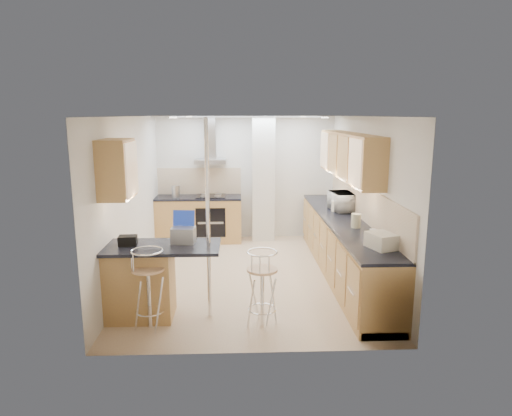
{
  "coord_description": "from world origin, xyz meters",
  "views": [
    {
      "loc": [
        -0.16,
        -6.91,
        2.53
      ],
      "look_at": [
        0.13,
        0.2,
        1.07
      ],
      "focal_mm": 32.0,
      "sensor_mm": 36.0,
      "label": 1
    }
  ],
  "objects_px": {
    "bread_bin": "(382,241)",
    "bar_stool_end": "(262,289)",
    "microwave": "(343,201)",
    "bar_stool_near": "(149,289)",
    "laptop": "(183,235)"
  },
  "relations": [
    {
      "from": "microwave",
      "to": "bar_stool_near",
      "type": "height_order",
      "value": "microwave"
    },
    {
      "from": "bar_stool_near",
      "to": "bar_stool_end",
      "type": "relative_size",
      "value": 1.03
    },
    {
      "from": "laptop",
      "to": "bread_bin",
      "type": "bearing_deg",
      "value": -0.32
    },
    {
      "from": "laptop",
      "to": "bar_stool_near",
      "type": "height_order",
      "value": "laptop"
    },
    {
      "from": "bar_stool_end",
      "to": "bread_bin",
      "type": "height_order",
      "value": "bread_bin"
    },
    {
      "from": "bar_stool_end",
      "to": "bread_bin",
      "type": "bearing_deg",
      "value": -72.0
    },
    {
      "from": "bar_stool_end",
      "to": "bread_bin",
      "type": "distance_m",
      "value": 1.58
    },
    {
      "from": "microwave",
      "to": "laptop",
      "type": "height_order",
      "value": "microwave"
    },
    {
      "from": "bar_stool_near",
      "to": "bread_bin",
      "type": "distance_m",
      "value": 2.88
    },
    {
      "from": "laptop",
      "to": "bread_bin",
      "type": "height_order",
      "value": "laptop"
    },
    {
      "from": "microwave",
      "to": "bar_stool_near",
      "type": "distance_m",
      "value": 3.77
    },
    {
      "from": "microwave",
      "to": "bar_stool_near",
      "type": "xyz_separation_m",
      "value": [
        -2.86,
        -2.39,
        -0.58
      ]
    },
    {
      "from": "bar_stool_near",
      "to": "bread_bin",
      "type": "height_order",
      "value": "bread_bin"
    },
    {
      "from": "bread_bin",
      "to": "bar_stool_end",
      "type": "bearing_deg",
      "value": 166.14
    },
    {
      "from": "microwave",
      "to": "laptop",
      "type": "distance_m",
      "value": 3.17
    }
  ]
}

